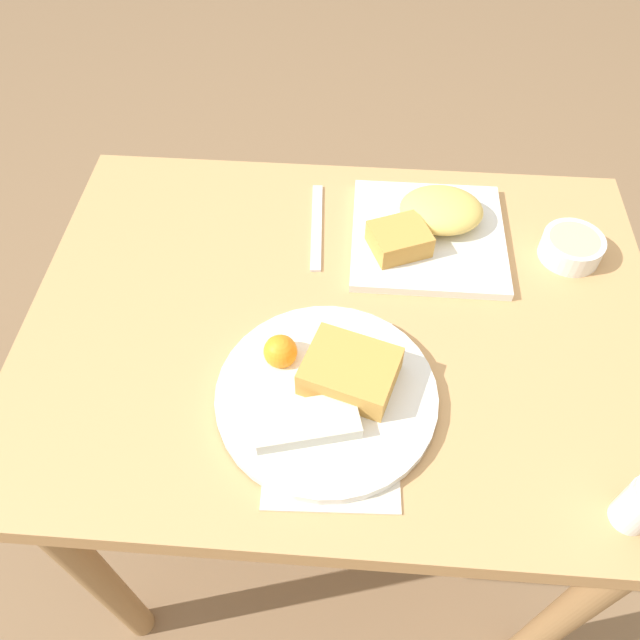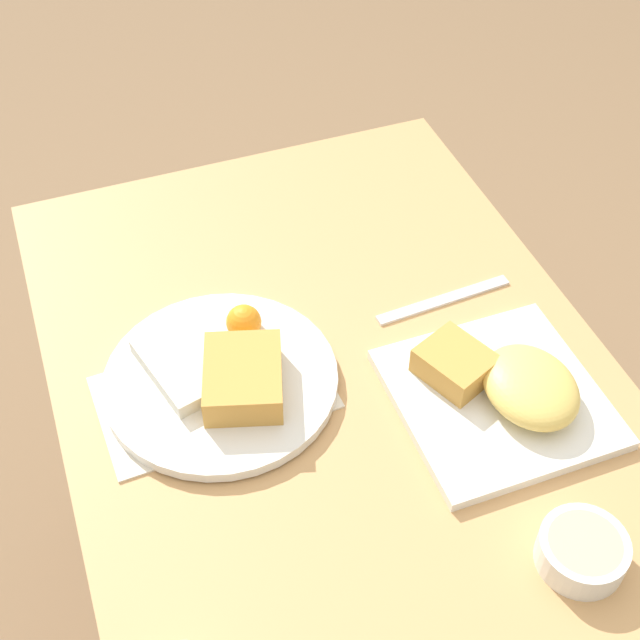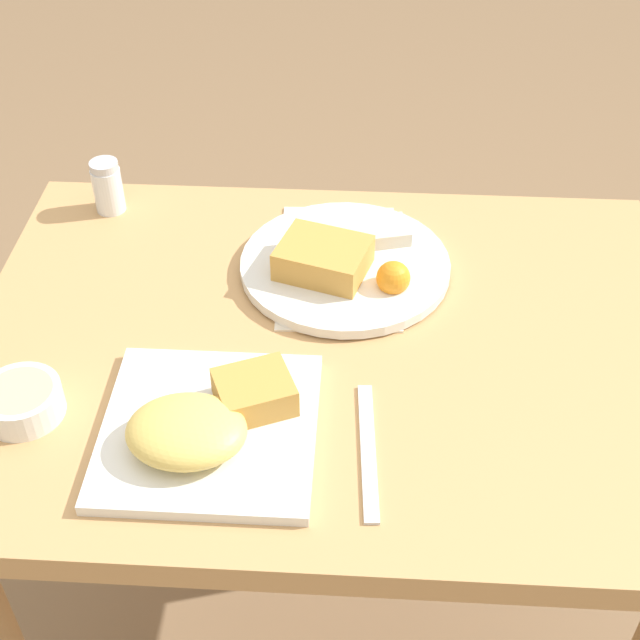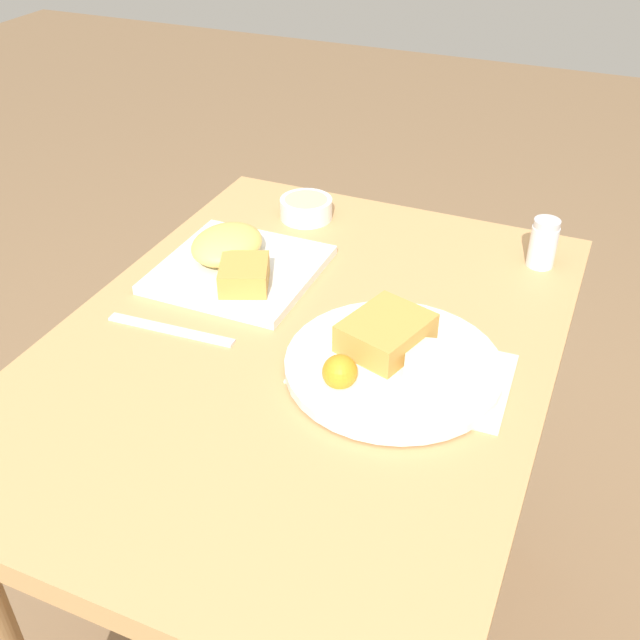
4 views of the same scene
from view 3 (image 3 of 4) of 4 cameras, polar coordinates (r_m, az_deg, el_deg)
dining_table at (r=1.17m, az=0.53°, el=-5.12°), size 0.89×0.66×0.73m
menu_card at (r=1.20m, az=1.21°, el=3.57°), size 0.17×0.28×0.00m
plate_square_near at (r=0.97m, az=-7.25°, el=-6.68°), size 0.23×0.23×0.06m
plate_oval_far at (r=1.18m, az=1.54°, el=3.76°), size 0.28×0.28×0.05m
sauce_ramekin at (r=1.04m, az=-18.55°, el=-4.93°), size 0.09×0.09×0.04m
salt_shaker at (r=1.33m, az=-13.41°, el=8.14°), size 0.04×0.04×0.08m
butter_knife at (r=0.97m, az=3.10°, el=-8.31°), size 0.03×0.19×0.00m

